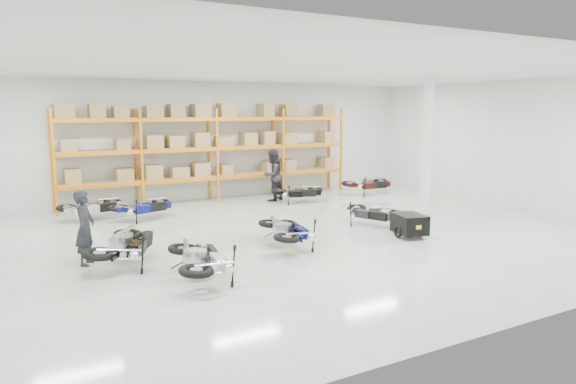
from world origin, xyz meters
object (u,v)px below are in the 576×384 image
trailer (410,224)px  moto_back_a (143,203)px  moto_black_far_left (126,239)px  moto_back_d (369,181)px  moto_back_c (299,189)px  moto_blue_centre (287,226)px  moto_silver_left (201,253)px  moto_back_b (93,203)px  person_left (85,228)px  moto_touring_right (373,209)px  person_back (272,175)px

trailer → moto_back_a: 8.21m
moto_black_far_left → moto_back_d: 11.98m
moto_black_far_left → moto_back_c: 8.89m
moto_back_d → moto_blue_centre: bearing=133.8°
moto_silver_left → moto_back_a: 6.58m
moto_blue_centre → moto_back_a: (-2.34, 5.19, -0.04)m
moto_back_b → person_left: (-0.86, -4.94, 0.30)m
moto_touring_right → person_left: size_ratio=1.02×
moto_back_d → person_back: (-4.08, 0.66, 0.41)m
moto_silver_left → moto_touring_right: size_ratio=1.13×
moto_back_d → person_back: size_ratio=0.96×
moto_back_c → person_left: bearing=135.6°
moto_blue_centre → moto_back_b: size_ratio=1.07×
moto_silver_left → moto_back_b: size_ratio=1.09×
moto_back_b → moto_back_c: 7.24m
moto_black_far_left → moto_touring_right: 7.34m
moto_back_c → moto_back_b: bearing=102.9°
moto_black_far_left → moto_touring_right: size_ratio=1.18×
person_back → person_left: bearing=8.3°
moto_touring_right → moto_back_a: (-5.82, 4.20, 0.02)m
trailer → moto_back_c: bearing=100.9°
moto_silver_left → moto_black_far_left: (-1.11, 1.81, 0.03)m
person_back → moto_back_d: bearing=143.2°
moto_touring_right → person_left: bearing=160.1°
moto_silver_left → moto_touring_right: (6.21, 2.37, -0.07)m
moto_back_c → person_back: person_back is taller
moto_silver_left → moto_touring_right: moto_silver_left is taller
trailer → moto_black_far_left: bearing=-177.1°
moto_back_c → moto_back_d: 3.45m
trailer → moto_back_a: moto_back_a is taller
moto_back_b → person_back: (6.58, 0.43, 0.44)m
moto_blue_centre → moto_black_far_left: size_ratio=0.94×
trailer → moto_back_c: moto_back_c is taller
moto_black_far_left → moto_touring_right: moto_black_far_left is taller
moto_back_a → person_back: person_back is taller
moto_back_b → moto_silver_left: bearing=175.0°
person_back → moto_back_a: bearing=-14.9°
moto_touring_right → moto_back_a: bearing=124.2°
trailer → moto_back_c: (0.01, 6.07, 0.15)m
moto_touring_right → moto_back_c: bearing=69.9°
person_left → moto_touring_right: bearing=-64.0°
moto_touring_right → person_back: person_back is taller
person_left → person_back: size_ratio=0.86×
moto_blue_centre → person_back: person_back is taller
moto_black_far_left → person_left: person_left is taller
trailer → moto_back_a: (-5.82, 5.80, 0.17)m
moto_touring_right → moto_back_b: (-7.22, 4.93, 0.02)m
moto_silver_left → moto_black_far_left: bearing=-49.5°
moto_back_a → moto_back_b: size_ratio=0.99×
moto_touring_right → person_left: 8.08m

